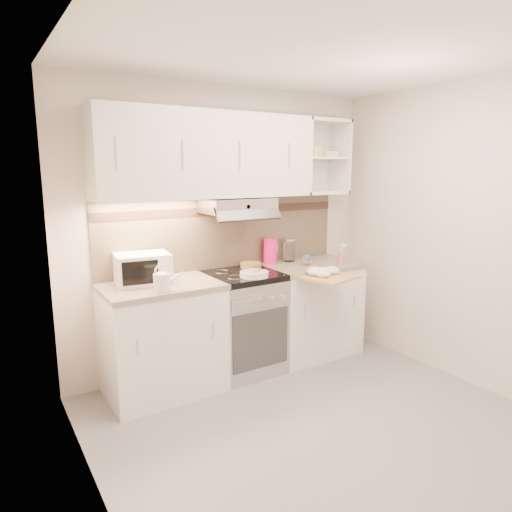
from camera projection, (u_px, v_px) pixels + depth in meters
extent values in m
plane|color=gray|center=(323.00, 426.00, 3.22)|extent=(3.00, 3.00, 0.00)
cube|color=beige|center=(226.00, 229.00, 4.15)|extent=(3.00, 0.04, 2.50)
cube|color=beige|center=(91.00, 282.00, 2.20)|extent=(0.04, 2.80, 2.50)
cube|color=beige|center=(466.00, 235.00, 3.77)|extent=(0.04, 2.80, 2.50)
cube|color=white|center=(334.00, 49.00, 2.75)|extent=(3.00, 2.80, 0.04)
cube|color=tan|center=(226.00, 232.00, 4.15)|extent=(2.40, 0.02, 0.64)
cube|color=#33221C|center=(227.00, 211.00, 4.11)|extent=(2.40, 0.01, 0.08)
cube|color=white|center=(208.00, 155.00, 3.76)|extent=(1.90, 0.34, 0.70)
cube|color=white|center=(320.00, 157.00, 4.39)|extent=(0.50, 0.34, 0.70)
cylinder|color=#A6BD48|center=(314.00, 152.00, 4.33)|extent=(0.19, 0.19, 0.10)
cylinder|color=silver|center=(330.00, 154.00, 4.44)|extent=(0.18, 0.18, 0.06)
cube|color=#B7B7BC|center=(237.00, 205.00, 3.94)|extent=(0.60, 0.40, 0.12)
cube|color=white|center=(163.00, 341.00, 3.66)|extent=(0.90, 0.60, 0.86)
cube|color=gray|center=(161.00, 287.00, 3.58)|extent=(0.92, 0.62, 0.04)
cube|color=white|center=(309.00, 310.00, 4.45)|extent=(0.90, 0.60, 0.86)
cube|color=gray|center=(310.00, 265.00, 4.36)|extent=(0.92, 0.62, 0.04)
cube|color=#B7B7BC|center=(243.00, 325.00, 4.06)|extent=(0.60, 0.58, 0.85)
cube|color=black|center=(243.00, 276.00, 3.97)|extent=(0.60, 0.60, 0.05)
cube|color=white|center=(142.00, 268.00, 3.60)|extent=(0.45, 0.36, 0.23)
cube|color=black|center=(149.00, 272.00, 3.47)|extent=(0.27, 0.05, 0.18)
cylinder|color=silver|center=(162.00, 282.00, 3.36)|extent=(0.12, 0.12, 0.13)
cone|color=silver|center=(174.00, 278.00, 3.40)|extent=(0.17, 0.03, 0.10)
torus|color=silver|center=(162.00, 271.00, 3.34)|extent=(0.11, 0.01, 0.11)
cylinder|color=silver|center=(254.00, 276.00, 3.82)|extent=(0.24, 0.24, 0.01)
cylinder|color=silver|center=(254.00, 274.00, 3.82)|extent=(0.24, 0.24, 0.01)
cylinder|color=silver|center=(254.00, 272.00, 3.81)|extent=(0.24, 0.24, 0.01)
cube|color=silver|center=(254.00, 271.00, 3.81)|extent=(0.15, 0.03, 0.01)
cylinder|color=#AB7249|center=(251.00, 265.00, 4.17)|extent=(0.19, 0.19, 0.05)
cylinder|color=#FD1076|center=(270.00, 251.00, 4.33)|extent=(0.12, 0.12, 0.24)
cube|color=#FD1076|center=(276.00, 248.00, 4.34)|extent=(0.03, 0.03, 0.10)
cylinder|color=silver|center=(289.00, 251.00, 4.44)|extent=(0.11, 0.11, 0.20)
cylinder|color=#B7B7BC|center=(289.00, 240.00, 4.42)|extent=(0.12, 0.12, 0.02)
cylinder|color=white|center=(306.00, 261.00, 4.28)|extent=(0.06, 0.06, 0.08)
cylinder|color=blue|center=(306.00, 256.00, 4.27)|extent=(0.06, 0.06, 0.02)
cone|color=pink|center=(341.00, 258.00, 4.30)|extent=(0.08, 0.08, 0.13)
cube|color=tan|center=(329.00, 277.00, 3.93)|extent=(0.51, 0.48, 0.02)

